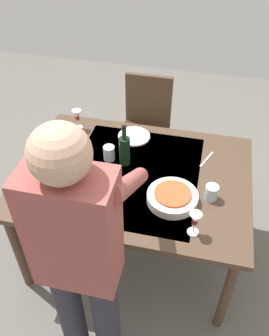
{
  "coord_description": "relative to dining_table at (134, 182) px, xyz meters",
  "views": [
    {
      "loc": [
        -0.38,
        1.65,
        2.33
      ],
      "look_at": [
        0.0,
        0.0,
        0.81
      ],
      "focal_mm": 38.64,
      "sensor_mm": 36.0,
      "label": 1
    }
  ],
  "objects": [
    {
      "name": "dinner_plate_near",
      "position": [
        0.46,
        0.26,
        0.08
      ],
      "size": [
        0.23,
        0.23,
        0.01
      ],
      "primitive_type": "cylinder",
      "color": "white",
      "rests_on": "dining_table"
    },
    {
      "name": "water_cup_near_left",
      "position": [
        -0.49,
        0.11,
        0.12
      ],
      "size": [
        0.08,
        0.08,
        0.1
      ],
      "primitive_type": "cylinder",
      "color": "silver",
      "rests_on": "dining_table"
    },
    {
      "name": "side_bowl_salad",
      "position": [
        0.47,
        -0.18,
        0.1
      ],
      "size": [
        0.18,
        0.18,
        0.07
      ],
      "color": "white",
      "rests_on": "dining_table"
    },
    {
      "name": "wine_glass_left",
      "position": [
        -0.41,
        0.38,
        0.18
      ],
      "size": [
        0.07,
        0.07,
        0.15
      ],
      "color": "white",
      "rests_on": "dining_table"
    },
    {
      "name": "table_fork",
      "position": [
        -0.44,
        -0.24,
        0.07
      ],
      "size": [
        0.08,
        0.17,
        0.0
      ],
      "primitive_type": "cube",
      "rotation": [
        0.0,
        0.0,
        -0.39
      ],
      "color": "silver",
      "rests_on": "dining_table"
    },
    {
      "name": "wine_glass_right",
      "position": [
        0.52,
        -0.4,
        0.18
      ],
      "size": [
        0.07,
        0.07,
        0.15
      ],
      "color": "white",
      "rests_on": "dining_table"
    },
    {
      "name": "wine_bottle",
      "position": [
        0.09,
        -0.09,
        0.18
      ],
      "size": [
        0.07,
        0.07,
        0.3
      ],
      "color": "black",
      "rests_on": "dining_table"
    },
    {
      "name": "ground_plane",
      "position": [
        0.0,
        0.0,
        -0.69
      ],
      "size": [
        6.0,
        6.0,
        0.0
      ],
      "primitive_type": "plane",
      "color": "#66605B"
    },
    {
      "name": "chair_near",
      "position": [
        0.11,
        -0.92,
        -0.16
      ],
      "size": [
        0.4,
        0.4,
        0.91
      ],
      "color": "#352114",
      "rests_on": "ground_plane"
    },
    {
      "name": "dinner_plate_far",
      "position": [
        0.09,
        -0.38,
        0.08
      ],
      "size": [
        0.23,
        0.23,
        0.01
      ],
      "primitive_type": "cylinder",
      "color": "white",
      "rests_on": "dining_table"
    },
    {
      "name": "dining_table",
      "position": [
        0.0,
        0.0,
        0.0
      ],
      "size": [
        1.46,
        1.08,
        0.76
      ],
      "color": "#4C3828",
      "rests_on": "ground_plane"
    },
    {
      "name": "water_cup_near_right",
      "position": [
        0.2,
        -0.1,
        0.12
      ],
      "size": [
        0.08,
        0.08,
        0.1
      ],
      "primitive_type": "cylinder",
      "color": "silver",
      "rests_on": "dining_table"
    },
    {
      "name": "serving_bowl_pasta",
      "position": [
        -0.27,
        0.18,
        0.1
      ],
      "size": [
        0.3,
        0.3,
        0.07
      ],
      "color": "white",
      "rests_on": "dining_table"
    },
    {
      "name": "person_server",
      "position": [
        0.06,
        0.8,
        0.27
      ],
      "size": [
        0.42,
        0.61,
        1.69
      ],
      "color": "#2D2D38",
      "rests_on": "ground_plane"
    }
  ]
}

